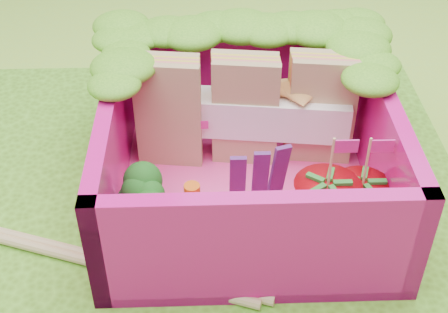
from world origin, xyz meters
TOP-DOWN VIEW (x-y plane):
  - ground at (0.00, 0.00)m, footprint 14.00×14.00m
  - placemat at (0.00, 0.00)m, footprint 2.60×2.60m
  - bento_floor at (0.22, 0.04)m, footprint 1.30×1.30m
  - bento_box at (0.22, 0.04)m, footprint 1.30×1.30m
  - lettuce_ruffle at (0.22, 0.53)m, footprint 1.43×0.83m
  - sandwich_stack at (0.22, 0.30)m, footprint 1.07×0.29m
  - broccoli at (-0.23, -0.23)m, footprint 0.35×0.35m
  - carrot_sticks at (-0.05, -0.27)m, footprint 0.09×0.17m
  - purple_wedges at (0.26, -0.12)m, footprint 0.26×0.10m
  - strawberry_left at (0.53, -0.27)m, footprint 0.29×0.29m
  - strawberry_right at (0.69, -0.23)m, footprint 0.25×0.25m
  - snap_peas at (0.72, -0.11)m, footprint 0.31×0.49m
  - chopsticks at (-0.88, -0.21)m, footprint 2.36×0.88m

SIDE VIEW (x-z plane):
  - ground at x=0.00m, z-range 0.00..0.00m
  - placemat at x=0.00m, z-range 0.00..0.03m
  - chopsticks at x=-0.88m, z-range 0.03..0.08m
  - bento_floor at x=0.22m, z-range 0.03..0.08m
  - snap_peas at x=0.72m, z-range 0.08..0.13m
  - carrot_sticks at x=-0.05m, z-range 0.08..0.34m
  - strawberry_right at x=0.69m, z-range -0.03..0.45m
  - strawberry_left at x=0.53m, z-range -0.03..0.49m
  - broccoli at x=-0.23m, z-range 0.13..0.39m
  - purple_wedges at x=0.26m, z-range 0.08..0.46m
  - bento_box at x=0.22m, z-range 0.03..0.58m
  - sandwich_stack at x=0.22m, z-range 0.07..0.64m
  - lettuce_ruffle at x=0.22m, z-range 0.58..0.69m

